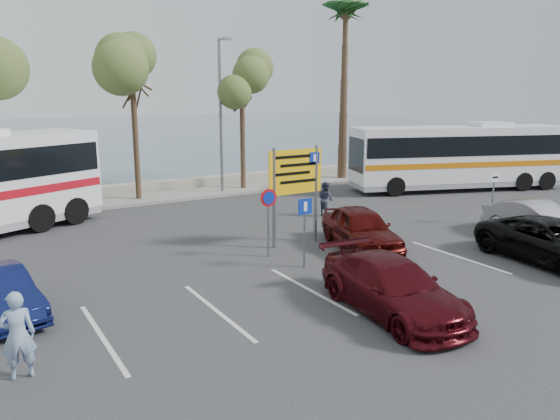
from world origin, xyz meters
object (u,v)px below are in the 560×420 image
direction_sign (296,179)px  car_red (361,228)px  pedestrian_far (325,199)px  car_maroon (393,287)px  coach_bus_right (458,159)px  car_silver_b (537,220)px  pedestrian_near (18,335)px  street_lamp_right (221,108)px  suv_black (554,242)px

direction_sign → car_red: (1.69, -1.70, -1.68)m
pedestrian_far → car_maroon: bearing=151.3°
coach_bus_right → car_silver_b: bearing=-122.6°
pedestrian_near → pedestrian_far: bearing=-144.8°
street_lamp_right → pedestrian_near: bearing=-127.2°
car_maroon → car_red: size_ratio=1.09×
pedestrian_near → pedestrian_far: (13.49, 8.39, -0.13)m
street_lamp_right → car_red: size_ratio=1.83×
pedestrian_far → street_lamp_right: bearing=11.8°
car_red → car_silver_b: 7.11m
car_maroon → street_lamp_right: bearing=85.1°
car_maroon → car_silver_b: car_silver_b is taller
direction_sign → pedestrian_near: bearing=-152.1°
car_maroon → car_silver_b: size_ratio=1.12×
pedestrian_near → pedestrian_far: pedestrian_near is taller
car_maroon → car_red: car_red is taller
street_lamp_right → car_red: (-0.31, -12.02, -3.85)m
street_lamp_right → pedestrian_far: 8.26m
street_lamp_right → car_maroon: (-3.34, -16.92, -3.90)m
car_silver_b → pedestrian_far: (-4.71, 7.26, 0.07)m
suv_black → car_maroon: bearing=-171.6°
suv_black → car_silver_b: (2.40, 2.22, -0.01)m
car_maroon → pedestrian_near: bearing=176.8°
coach_bus_right → car_silver_b: size_ratio=2.89×
suv_black → direction_sign: bearing=139.6°
street_lamp_right → pedestrian_far: bearing=-76.6°
suv_black → car_silver_b: 3.27m
pedestrian_far → car_red: bearing=156.3°
car_red → pedestrian_near: size_ratio=2.42×
street_lamp_right → car_maroon: bearing=-101.2°
direction_sign → pedestrian_far: 5.15m
direction_sign → car_silver_b: bearing=-25.8°
direction_sign → pedestrian_near: 11.20m
car_red → suv_black: size_ratio=0.85×
car_maroon → direction_sign: bearing=84.8°
coach_bus_right → car_silver_b: (-5.60, -8.76, -1.06)m
pedestrian_far → car_silver_b: bearing=-148.6°
pedestrian_near → car_silver_b: bearing=-173.2°
street_lamp_right → car_silver_b: (6.40, -14.39, -3.90)m
car_red → car_silver_b: (6.71, -2.37, -0.04)m
car_maroon → pedestrian_far: (5.03, 9.80, 0.08)m
direction_sign → car_red: 2.93m
car_silver_b → direction_sign: bearing=159.6°
coach_bus_right → suv_black: coach_bus_right is taller
car_maroon → suv_black: suv_black is taller
car_maroon → pedestrian_near: (-8.46, 1.41, 0.21)m
car_silver_b → pedestrian_near: (-18.20, -1.13, 0.20)m
car_silver_b → pedestrian_near: bearing=-171.0°
coach_bus_right → pedestrian_near: (-23.80, -9.89, -0.86)m
suv_black → pedestrian_near: pedestrian_near is taller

